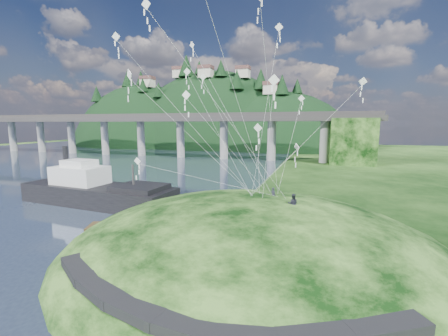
% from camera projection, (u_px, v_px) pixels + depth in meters
% --- Properties ---
extents(ground, '(320.00, 320.00, 0.00)m').
position_uv_depth(ground, '(162.00, 251.00, 27.15)').
color(ground, black).
rests_on(ground, ground).
extents(grass_hill, '(36.00, 32.00, 13.00)m').
position_uv_depth(grass_hill, '(253.00, 270.00, 26.84)').
color(grass_hill, black).
rests_on(grass_hill, ground).
extents(footpath, '(22.29, 5.84, 0.83)m').
position_uv_depth(footpath, '(195.00, 308.00, 15.42)').
color(footpath, black).
rests_on(footpath, ground).
extents(bridge, '(160.00, 11.00, 15.00)m').
position_uv_depth(bridge, '(196.00, 129.00, 99.70)').
color(bridge, '#2D2B2B').
rests_on(bridge, ground).
extents(far_ridge, '(153.00, 70.00, 94.50)m').
position_uv_depth(far_ridge, '(205.00, 160.00, 156.47)').
color(far_ridge, black).
rests_on(far_ridge, ground).
extents(work_barge, '(23.90, 8.31, 8.21)m').
position_uv_depth(work_barge, '(96.00, 190.00, 42.91)').
color(work_barge, black).
rests_on(work_barge, ground).
extents(wooden_dock, '(15.90, 8.02, 1.15)m').
position_uv_depth(wooden_dock, '(164.00, 226.00, 32.49)').
color(wooden_dock, '#392A17').
rests_on(wooden_dock, ground).
extents(kite_flyers, '(2.77, 3.08, 1.72)m').
position_uv_depth(kite_flyers, '(288.00, 192.00, 25.46)').
color(kite_flyers, '#252531').
rests_on(kite_flyers, ground).
extents(kite_swarm, '(19.24, 15.60, 20.00)m').
position_uv_depth(kite_swarm, '(228.00, 77.00, 26.07)').
color(kite_swarm, white).
rests_on(kite_swarm, ground).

